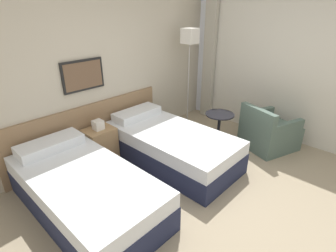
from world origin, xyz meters
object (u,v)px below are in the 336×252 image
at_px(bed_near_door, 85,190).
at_px(floor_lamp, 190,45).
at_px(nightstand, 100,144).
at_px(armchair, 268,133).
at_px(bed_near_window, 170,145).
at_px(side_table, 219,123).

height_order(bed_near_door, floor_lamp, floor_lamp).
height_order(nightstand, armchair, armchair).
xyz_separation_m(bed_near_window, nightstand, (-0.74, 0.78, 0.01)).
bearing_deg(side_table, bed_near_window, 164.06).
relative_size(bed_near_window, floor_lamp, 1.10).
relative_size(floor_lamp, armchair, 1.92).
relative_size(nightstand, side_table, 1.16).
distance_m(nightstand, floor_lamp, 2.32).
xyz_separation_m(bed_near_door, bed_near_window, (1.48, 0.00, 0.00)).
bearing_deg(side_table, armchair, -52.67).
height_order(floor_lamp, armchair, floor_lamp).
xyz_separation_m(nightstand, floor_lamp, (1.93, -0.14, 1.29)).
distance_m(bed_near_door, bed_near_window, 1.48).
relative_size(bed_near_door, armchair, 2.12).
bearing_deg(bed_near_window, bed_near_door, 180.00).
bearing_deg(armchair, nightstand, 71.37).
xyz_separation_m(bed_near_door, side_table, (2.40, -0.26, 0.14)).
distance_m(floor_lamp, side_table, 1.50).
xyz_separation_m(bed_near_door, nightstand, (0.74, 0.78, 0.01)).
height_order(floor_lamp, side_table, floor_lamp).
relative_size(bed_near_window, side_table, 3.53).
bearing_deg(bed_near_window, side_table, -15.94).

